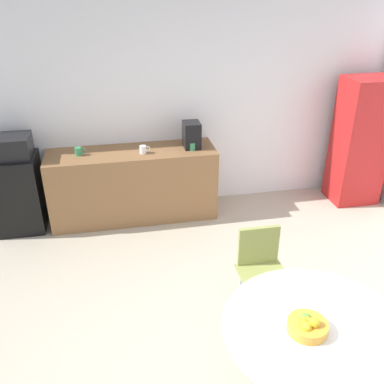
% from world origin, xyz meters
% --- Properties ---
extents(ground_plane, '(6.00, 6.00, 0.00)m').
position_xyz_m(ground_plane, '(0.00, 0.00, 0.00)').
color(ground_plane, '#B2A893').
extents(wall_back, '(6.00, 0.10, 2.60)m').
position_xyz_m(wall_back, '(0.00, 3.00, 1.30)').
color(wall_back, silver).
rests_on(wall_back, ground_plane).
extents(counter_block, '(2.05, 0.60, 0.90)m').
position_xyz_m(counter_block, '(-0.44, 2.65, 0.45)').
color(counter_block, brown).
rests_on(counter_block, ground_plane).
extents(mini_fridge, '(0.54, 0.54, 0.93)m').
position_xyz_m(mini_fridge, '(-1.82, 2.65, 0.46)').
color(mini_fridge, black).
rests_on(mini_fridge, ground_plane).
extents(microwave, '(0.48, 0.38, 0.26)m').
position_xyz_m(microwave, '(-1.82, 2.65, 1.06)').
color(microwave, black).
rests_on(microwave, mini_fridge).
extents(locker_cabinet, '(0.60, 0.50, 1.68)m').
position_xyz_m(locker_cabinet, '(2.55, 2.55, 0.84)').
color(locker_cabinet, '#B21E1E').
rests_on(locker_cabinet, ground_plane).
extents(round_table, '(1.23, 1.23, 0.76)m').
position_xyz_m(round_table, '(0.56, -0.32, 0.64)').
color(round_table, silver).
rests_on(round_table, ground_plane).
extents(chair_olive, '(0.42, 0.42, 0.83)m').
position_xyz_m(chair_olive, '(0.56, 0.71, 0.52)').
color(chair_olive, silver).
rests_on(chair_olive, ground_plane).
extents(fruit_bowl, '(0.26, 0.26, 0.13)m').
position_xyz_m(fruit_bowl, '(0.48, -0.35, 0.80)').
color(fruit_bowl, gold).
rests_on(fruit_bowl, round_table).
extents(mug_white, '(0.13, 0.08, 0.09)m').
position_xyz_m(mug_white, '(-1.06, 2.66, 0.95)').
color(mug_white, '#338C59').
rests_on(mug_white, counter_block).
extents(mug_green, '(0.13, 0.08, 0.09)m').
position_xyz_m(mug_green, '(0.30, 2.55, 0.95)').
color(mug_green, '#338C59').
rests_on(mug_green, counter_block).
extents(mug_red, '(0.13, 0.08, 0.09)m').
position_xyz_m(mug_red, '(-0.30, 2.56, 0.95)').
color(mug_red, white).
rests_on(mug_red, counter_block).
extents(coffee_maker, '(0.20, 0.24, 0.32)m').
position_xyz_m(coffee_maker, '(0.31, 2.65, 1.06)').
color(coffee_maker, black).
rests_on(coffee_maker, counter_block).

